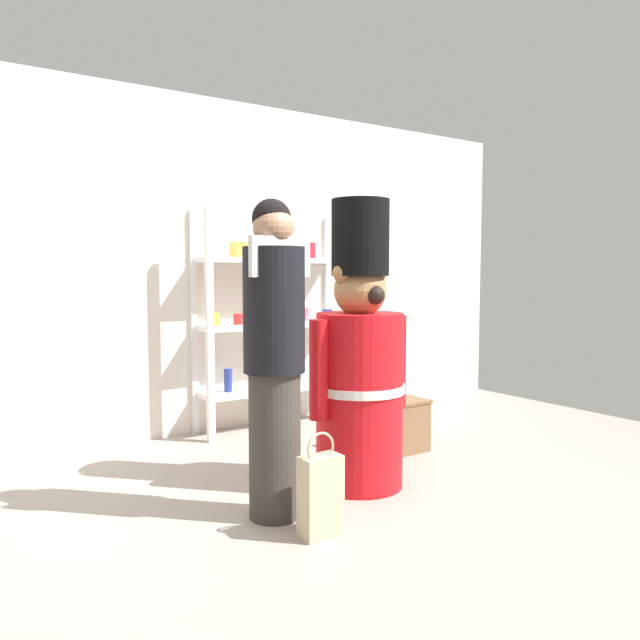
{
  "coord_description": "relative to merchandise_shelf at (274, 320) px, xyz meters",
  "views": [
    {
      "loc": [
        -1.91,
        -2.35,
        1.26
      ],
      "look_at": [
        -0.03,
        0.41,
        1.0
      ],
      "focal_mm": 34.72,
      "sensor_mm": 36.0,
      "label": 1
    }
  ],
  "objects": [
    {
      "name": "person_shopper",
      "position": [
        -0.94,
        -1.63,
        -0.02
      ],
      "size": [
        0.33,
        0.31,
        1.63
      ],
      "color": "#38332D",
      "rests_on": "ground_plane"
    },
    {
      "name": "shopping_bag",
      "position": [
        -0.88,
        -1.96,
        -0.67
      ],
      "size": [
        0.2,
        0.12,
        0.51
      ],
      "color": "#C1AD89",
      "rests_on": "ground_plane"
    },
    {
      "name": "back_wall",
      "position": [
        -0.58,
        0.22,
        0.43
      ],
      "size": [
        6.4,
        0.12,
        2.6
      ],
      "primitive_type": "cube",
      "color": "silver",
      "rests_on": "ground_plane"
    },
    {
      "name": "merchandise_shelf",
      "position": [
        0.0,
        0.0,
        0.0
      ],
      "size": [
        1.3,
        0.35,
        1.73
      ],
      "color": "white",
      "rests_on": "ground_plane"
    },
    {
      "name": "ground_plane",
      "position": [
        -0.58,
        -1.98,
        -0.87
      ],
      "size": [
        6.4,
        6.4,
        0.0
      ],
      "primitive_type": "plane",
      "color": "#9E9389"
    },
    {
      "name": "teddy_bear_guard",
      "position": [
        -0.29,
        -1.5,
        -0.17
      ],
      "size": [
        0.69,
        0.53,
        1.67
      ],
      "color": "red",
      "rests_on": "ground_plane"
    },
    {
      "name": "display_crate",
      "position": [
        0.37,
        -1.07,
        -0.69
      ],
      "size": [
        0.38,
        0.35,
        0.37
      ],
      "color": "brown",
      "rests_on": "ground_plane"
    }
  ]
}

